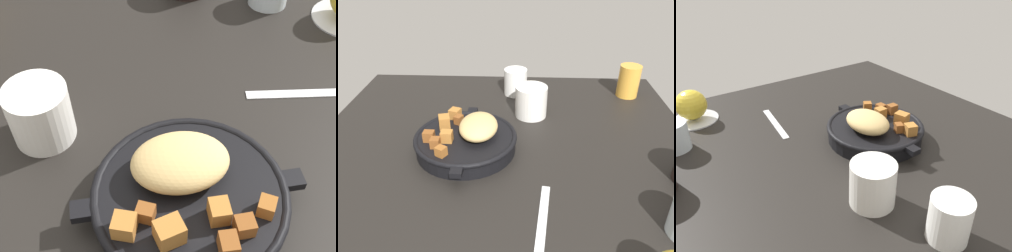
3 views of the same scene
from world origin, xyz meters
The scene contains 4 objects.
ground_plane centered at (0.00, 0.00, -1.20)cm, with size 94.12×92.92×2.40cm, color black.
cast_iron_skillet centered at (-2.58, -8.25, 2.88)cm, with size 27.89×23.57×8.07cm.
butter_knife centered at (18.89, 8.16, 0.18)cm, with size 17.81×1.60×0.36cm, color silver.
ceramic_mug_white centered at (-19.88, 6.71, 4.23)cm, with size 8.54×8.54×8.45cm, color silver.
Camera 1 is at (-9.74, -35.75, 47.99)cm, focal length 47.42 mm.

